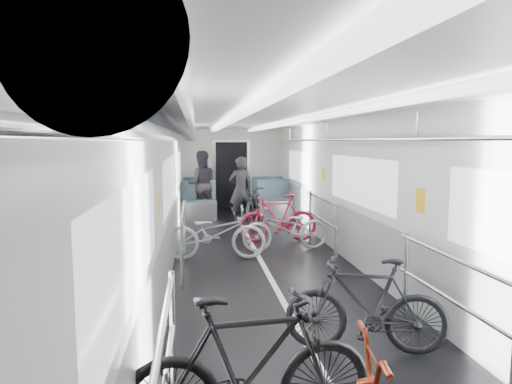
% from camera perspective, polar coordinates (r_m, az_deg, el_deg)
% --- Properties ---
extents(car_shell, '(3.02, 14.01, 2.41)m').
position_cam_1_polar(car_shell, '(8.77, -0.44, 0.48)').
color(car_shell, black).
rests_on(car_shell, ground).
extents(bike_left_mid, '(1.76, 0.65, 1.04)m').
position_cam_1_polar(bike_left_mid, '(3.25, -0.75, -21.27)').
color(bike_left_mid, black).
rests_on(bike_left_mid, floor).
extents(bike_left_far, '(1.77, 0.71, 0.91)m').
position_cam_1_polar(bike_left_far, '(7.90, -5.10, -5.13)').
color(bike_left_far, '#A6A6AB').
rests_on(bike_left_far, floor).
extents(bike_right_near, '(1.61, 0.84, 0.93)m').
position_cam_1_polar(bike_right_near, '(4.62, 13.59, -13.59)').
color(bike_right_near, black).
rests_on(bike_right_near, floor).
extents(bike_right_mid, '(1.70, 0.74, 0.87)m').
position_cam_1_polar(bike_right_mid, '(8.47, 3.76, -4.49)').
color(bike_right_mid, '#B0B0B5').
rests_on(bike_right_mid, floor).
extents(bike_right_far, '(1.61, 0.48, 0.97)m').
position_cam_1_polar(bike_right_far, '(9.23, 2.75, -3.28)').
color(bike_right_far, '#B41630').
rests_on(bike_right_far, floor).
extents(bike_aisle, '(1.18, 1.91, 0.95)m').
position_cam_1_polar(bike_aisle, '(11.32, -0.09, -1.52)').
color(bike_aisle, black).
rests_on(bike_aisle, floor).
extents(person_standing, '(0.69, 0.56, 1.65)m').
position_cam_1_polar(person_standing, '(11.34, -1.96, 0.28)').
color(person_standing, black).
rests_on(person_standing, floor).
extents(person_seated, '(0.92, 0.75, 1.78)m').
position_cam_1_polar(person_seated, '(12.25, -6.88, 0.99)').
color(person_seated, '#2C282F').
rests_on(person_seated, floor).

